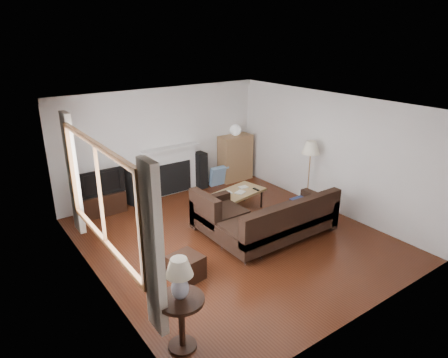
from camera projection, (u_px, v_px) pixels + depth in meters
room at (234, 176)px, 7.07m from camera, size 5.10×5.60×2.54m
window at (100, 195)px, 5.47m from camera, size 0.12×2.74×1.54m
curtain_near at (153, 250)px, 4.40m from camera, size 0.10×0.35×2.10m
curtain_far at (73, 174)px, 6.71m from camera, size 0.10×0.35×2.10m
fireplace at (172, 170)px, 9.40m from camera, size 1.40×0.26×1.15m
tv_stand at (103, 203)px, 8.46m from camera, size 0.91×0.41×0.45m
television at (100, 181)px, 8.28m from camera, size 0.95×0.13×0.55m
speaker_left at (134, 186)px, 8.82m from camera, size 0.33×0.36×0.88m
speaker_right at (200, 170)px, 9.78m from camera, size 0.27×0.32×0.90m
bookshelf at (235, 158)px, 10.27m from camera, size 0.86×0.41×1.18m
globe_lamp at (235, 130)px, 10.01m from camera, size 0.28×0.28×0.28m
sectional_sofa at (279, 219)px, 7.35m from camera, size 2.50×1.83×0.81m
coffee_table at (238, 201)px, 8.56m from camera, size 1.27×0.84×0.46m
footstool at (186, 267)px, 6.23m from camera, size 0.54×0.54×0.39m
floor_lamp at (309, 174)px, 8.64m from camera, size 0.49×0.49×1.49m
side_table at (182, 323)px, 4.81m from camera, size 0.57×0.57×0.72m
table_lamp at (180, 279)px, 4.59m from camera, size 0.33×0.33×0.53m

